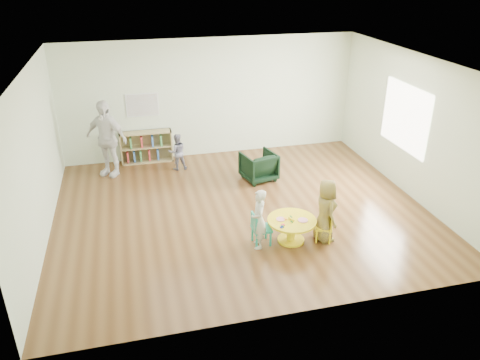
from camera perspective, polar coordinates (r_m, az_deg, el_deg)
The scene contains 11 objects.
room at distance 8.32m, azimuth 0.23°, elevation 7.84°, with size 7.10×7.00×2.80m.
activity_table at distance 8.03m, azimuth 6.30°, elevation -5.61°, with size 0.83×0.83×0.46m.
kid_chair_left at distance 7.90m, azimuth 2.35°, elevation -5.88°, with size 0.31×0.31×0.57m.
kid_chair_right at distance 8.13m, azimuth 10.44°, elevation -5.56°, with size 0.36×0.36×0.52m.
bookshelf at distance 11.30m, azimuth -11.41°, elevation 3.99°, with size 1.20×0.30×0.75m.
alphabet_poster at distance 11.10m, azimuth -11.82°, elevation 8.95°, with size 0.74×0.01×0.54m.
armchair at distance 10.17m, azimuth 2.30°, elevation 1.71°, with size 0.67×0.69×0.63m, color black.
child_left at distance 7.72m, azimuth 2.30°, elevation -4.80°, with size 0.38×0.25×1.04m, color silver.
child_right at distance 8.02m, azimuth 10.40°, elevation -3.68°, with size 0.55×0.36×1.12m, color gold.
toddler at distance 10.72m, azimuth -7.66°, elevation 3.42°, with size 0.41×0.32×0.85m, color #18193D.
adult_caretaker at distance 10.61m, azimuth -15.99°, elevation 4.89°, with size 1.00×0.42×1.71m, color white.
Camera 1 is at (-1.91, -7.68, 4.42)m, focal length 35.00 mm.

